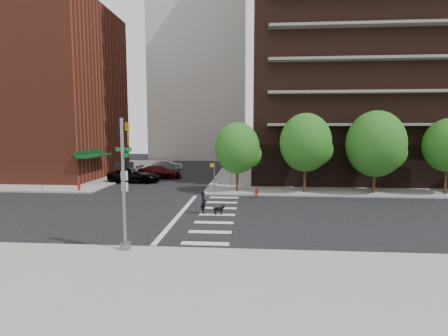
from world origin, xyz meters
The scene contains 21 objects.
ground centered at (0.00, 0.00, 0.00)m, with size 120.00×120.00×0.00m, color black.
sidewalk_ne centered at (20.50, 23.50, 0.07)m, with size 39.00×33.00×0.15m, color gray.
sidewalk_nw centered at (-24.50, 23.50, 0.07)m, with size 31.00×33.00×0.15m, color gray.
crosswalk centered at (2.21, 0.00, 0.01)m, with size 3.85×13.00×0.01m.
apartment_tower centered at (18.00, 24.00, 20.91)m, with size 26.65×25.50×45.00m.
midrise_nw centered at (-22.00, 18.00, 10.15)m, with size 21.40×15.50×20.00m.
highrise_bg centered at (-5.00, 48.00, 30.00)m, with size 18.00×14.00×60.00m, color beige.
tree_a centered at (4.00, 8.50, 4.04)m, with size 4.00×4.00×5.90m.
tree_b centered at (10.00, 8.50, 4.54)m, with size 4.50×4.50×6.65m.
tree_c centered at (16.00, 8.50, 4.45)m, with size 5.00×5.00×6.80m.
tree_d centered at (22.00, 8.50, 4.34)m, with size 4.00×4.00×6.20m.
traffic_signal centered at (-0.47, -7.49, 2.70)m, with size 0.90×0.75×6.00m.
pedestrian_signal centered at (2.32, 7.92, 1.85)m, with size 2.18×0.67×2.60m.
fire_hydrant centered at (-10.50, 7.80, 0.55)m, with size 0.24×0.24×0.73m.
parking_meter centered at (-14.00, 7.80, 0.96)m, with size 0.10×0.08×1.32m.
parked_car_black centered at (-7.32, 13.86, 0.77)m, with size 5.52×2.55×1.54m, color black.
parked_car_maroon centered at (-5.50, 17.32, 0.75)m, with size 5.18×2.10×1.50m, color #3A090C.
parked_car_silver centered at (-6.64, 26.02, 0.69)m, with size 4.21×1.47×1.39m, color #9B9DA1.
scooter centered at (5.73, 6.50, 0.44)m, with size 0.59×1.69×0.89m, color #9F3229.
dog_walker centered at (2.07, 0.20, 0.77)m, with size 0.37×0.56×1.53m, color black.
dog centered at (3.13, 0.00, 0.39)m, with size 0.75×0.36×0.62m.
Camera 1 is at (5.25, -22.69, 5.60)m, focal length 28.00 mm.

